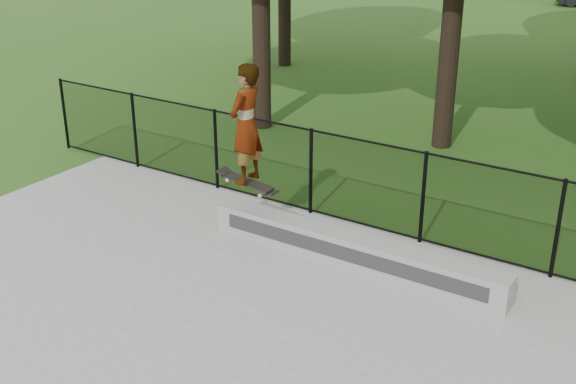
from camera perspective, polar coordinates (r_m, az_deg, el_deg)
name	(u,v)px	position (r m, az deg, el deg)	size (l,w,h in m)	color
grind_ledge	(353,250)	(10.59, 5.13, -4.60)	(4.67, 0.40, 0.45)	#A7A7A2
skater_airborne	(246,126)	(10.59, -3.33, 5.24)	(0.84, 0.68, 1.94)	black
chainlink_fence	(423,198)	(11.15, 10.62, -0.44)	(16.06, 0.06, 1.50)	black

